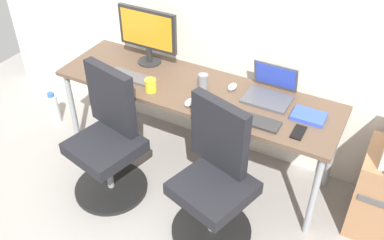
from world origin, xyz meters
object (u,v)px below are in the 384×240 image
Objects in this scene: office_chair_left at (109,140)px; office_chair_right at (215,180)px; water_bottle_on_floor at (54,109)px; open_laptop at (270,90)px; desktop_monitor at (148,33)px; coffee_mug at (151,85)px.

office_chair_left is 0.83m from office_chair_right.
open_laptop is (1.85, 0.26, 0.62)m from water_bottle_on_floor.
desktop_monitor is (-0.88, 0.65, 0.54)m from office_chair_right.
office_chair_left is 3.03× the size of water_bottle_on_floor.
water_bottle_on_floor is 3.37× the size of coffee_mug.
open_laptop is (0.10, 0.64, 0.35)m from office_chair_right.
office_chair_right is 10.22× the size of coffee_mug.
water_bottle_on_floor is at bearing 157.92° from office_chair_left.
office_chair_right reaches higher than coffee_mug.
office_chair_right is at bearing -36.24° from desktop_monitor.
office_chair_right is 3.03× the size of water_bottle_on_floor.
office_chair_left is at bearing -85.49° from desktop_monitor.
coffee_mug is at bearing 154.68° from office_chair_right.
coffee_mug is (1.10, -0.06, 0.61)m from water_bottle_on_floor.
desktop_monitor is at bearing 123.94° from coffee_mug.
open_laptop reaches higher than water_bottle_on_floor.
coffee_mug is at bearing -56.06° from desktop_monitor.
open_laptop is at bearing 23.44° from coffee_mug.
office_chair_left is 0.84m from desktop_monitor.
office_chair_right is 1.96× the size of desktop_monitor.
open_laptop is at bearing 8.08° from water_bottle_on_floor.
water_bottle_on_floor is (-0.92, 0.37, -0.28)m from office_chair_left.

